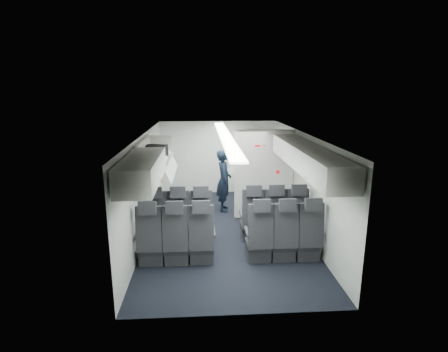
{
  "coord_description": "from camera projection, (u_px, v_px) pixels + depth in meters",
  "views": [
    {
      "loc": [
        -0.49,
        -7.23,
        3.06
      ],
      "look_at": [
        0.0,
        0.4,
        1.15
      ],
      "focal_mm": 28.0,
      "sensor_mm": 36.0,
      "label": 1
    }
  ],
  "objects": [
    {
      "name": "overhead_bin_right_rear",
      "position": [
        323.0,
        168.0,
        5.47
      ],
      "size": [
        0.53,
        1.8,
        0.4
      ],
      "color": "silver",
      "rests_on": "cabin_shell"
    },
    {
      "name": "overhead_bin_right_front",
      "position": [
        294.0,
        149.0,
        7.16
      ],
      "size": [
        0.53,
        1.7,
        0.4
      ],
      "color": "silver",
      "rests_on": "cabin_shell"
    },
    {
      "name": "seat_row_front",
      "position": [
        227.0,
        222.0,
        7.15
      ],
      "size": [
        3.33,
        0.56,
        1.24
      ],
      "color": "black",
      "rests_on": "cabin_shell"
    },
    {
      "name": "bulkhead_partition",
      "position": [
        264.0,
        174.0,
        8.34
      ],
      "size": [
        1.4,
        0.15,
        2.13
      ],
      "color": "silver",
      "rests_on": "cabin_shell"
    },
    {
      "name": "flight_attendant",
      "position": [
        224.0,
        180.0,
        8.89
      ],
      "size": [
        0.39,
        0.59,
        1.59
      ],
      "primitive_type": "imported",
      "rotation": [
        0.0,
        0.0,
        1.55
      ],
      "color": "black",
      "rests_on": "ground"
    },
    {
      "name": "seat_row_mid",
      "position": [
        230.0,
        241.0,
        6.28
      ],
      "size": [
        3.33,
        0.56,
        1.24
      ],
      "color": "black",
      "rests_on": "cabin_shell"
    },
    {
      "name": "boarding_door",
      "position": [
        157.0,
        174.0,
        8.94
      ],
      "size": [
        0.12,
        1.27,
        1.86
      ],
      "color": "silver",
      "rests_on": "cabin_shell"
    },
    {
      "name": "overhead_bin_left_front_open",
      "position": [
        155.0,
        157.0,
        7.02
      ],
      "size": [
        0.64,
        1.7,
        0.72
      ],
      "color": "#9E9E93",
      "rests_on": "cabin_shell"
    },
    {
      "name": "cabin_shell",
      "position": [
        225.0,
        182.0,
        7.5
      ],
      "size": [
        3.41,
        6.01,
        2.16
      ],
      "color": "black",
      "rests_on": "ground"
    },
    {
      "name": "papers",
      "position": [
        231.0,
        170.0,
        8.79
      ],
      "size": [
        0.21,
        0.09,
        0.15
      ],
      "primitive_type": "cube",
      "rotation": [
        0.0,
        0.0,
        0.36
      ],
      "color": "white",
      "rests_on": "flight_attendant"
    },
    {
      "name": "carry_on_bag",
      "position": [
        156.0,
        151.0,
        7.14
      ],
      "size": [
        0.51,
        0.43,
        0.26
      ],
      "primitive_type": "cube",
      "rotation": [
        0.0,
        0.0,
        -0.32
      ],
      "color": "black",
      "rests_on": "overhead_bin_left_front_open"
    },
    {
      "name": "galley_unit",
      "position": [
        251.0,
        163.0,
        10.23
      ],
      "size": [
        0.85,
        0.52,
        1.9
      ],
      "color": "#939399",
      "rests_on": "cabin_shell"
    },
    {
      "name": "overhead_bin_left_rear",
      "position": [
        142.0,
        170.0,
        5.3
      ],
      "size": [
        0.53,
        1.8,
        0.4
      ],
      "color": "silver",
      "rests_on": "cabin_shell"
    }
  ]
}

